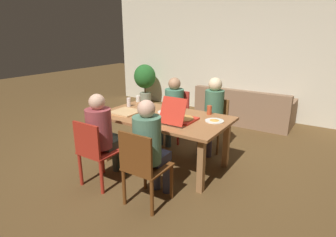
% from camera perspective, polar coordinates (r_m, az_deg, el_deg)
% --- Properties ---
extents(ground_plane, '(20.00, 20.00, 0.00)m').
position_cam_1_polar(ground_plane, '(4.28, -0.73, -9.16)').
color(ground_plane, brown).
extents(back_wall, '(7.06, 0.12, 2.91)m').
position_cam_1_polar(back_wall, '(6.76, 14.89, 13.05)').
color(back_wall, beige).
rests_on(back_wall, ground).
extents(dining_table, '(1.86, 1.07, 0.75)m').
position_cam_1_polar(dining_table, '(4.03, -0.77, -0.71)').
color(dining_table, '#9C6337').
rests_on(dining_table, ground).
extents(chair_0, '(0.45, 0.45, 0.91)m').
position_cam_1_polar(chair_0, '(3.11, -5.28, -9.71)').
color(chair_0, brown).
rests_on(chair_0, ground).
extents(person_0, '(0.32, 0.48, 1.23)m').
position_cam_1_polar(person_0, '(3.13, -3.77, -5.18)').
color(person_0, '#323448').
rests_on(person_0, ground).
extents(chair_1, '(0.38, 0.39, 0.84)m').
position_cam_1_polar(chair_1, '(4.73, 9.71, -0.44)').
color(chair_1, brown).
rests_on(chair_1, ground).
extents(person_1, '(0.31, 0.52, 1.22)m').
position_cam_1_polar(person_1, '(4.54, 9.17, 1.89)').
color(person_1, '#413848').
rests_on(person_1, ground).
extents(chair_2, '(0.42, 0.39, 0.89)m').
position_cam_1_polar(chair_2, '(5.06, 1.78, 1.15)').
color(chair_2, '#B72F25').
rests_on(chair_2, ground).
extents(person_2, '(0.33, 0.55, 1.16)m').
position_cam_1_polar(person_2, '(4.89, 0.92, 2.85)').
color(person_2, '#2E4045').
rests_on(person_2, ground).
extents(chair_3, '(0.44, 0.45, 0.88)m').
position_cam_1_polar(chair_3, '(3.62, -14.73, -6.56)').
color(chair_3, '#AB291B').
rests_on(chair_3, ground).
extents(person_3, '(0.32, 0.55, 1.20)m').
position_cam_1_polar(person_3, '(3.63, -13.24, -2.64)').
color(person_3, '#374137').
rests_on(person_3, ground).
extents(pizza_box_0, '(0.36, 0.50, 0.36)m').
position_cam_1_polar(pizza_box_0, '(3.75, 2.59, 0.17)').
color(pizza_box_0, red).
rests_on(pizza_box_0, dining_table).
extents(pizza_box_1, '(0.39, 0.39, 0.02)m').
position_cam_1_polar(pizza_box_1, '(4.20, -8.70, 1.35)').
color(pizza_box_1, tan).
rests_on(pizza_box_1, dining_table).
extents(plate_0, '(0.25, 0.25, 0.03)m').
position_cam_1_polar(plate_0, '(3.81, 9.56, -0.43)').
color(plate_0, white).
rests_on(plate_0, dining_table).
extents(plate_1, '(0.25, 0.25, 0.03)m').
position_cam_1_polar(plate_1, '(4.16, -0.44, 1.38)').
color(plate_1, silver).
rests_on(plate_1, dining_table).
extents(drinking_glass_0, '(0.07, 0.07, 0.13)m').
position_cam_1_polar(drinking_glass_0, '(4.10, 8.52, 1.75)').
color(drinking_glass_0, '#B54626').
rests_on(drinking_glass_0, dining_table).
extents(drinking_glass_1, '(0.08, 0.08, 0.10)m').
position_cam_1_polar(drinking_glass_1, '(4.82, -6.18, 4.06)').
color(drinking_glass_1, silver).
rests_on(drinking_glass_1, dining_table).
extents(drinking_glass_2, '(0.07, 0.07, 0.14)m').
position_cam_1_polar(drinking_glass_2, '(4.52, -8.09, 3.34)').
color(drinking_glass_2, silver).
rests_on(drinking_glass_2, dining_table).
extents(couch, '(2.01, 0.86, 0.77)m').
position_cam_1_polar(couch, '(6.27, 15.29, 1.63)').
color(couch, '#8B684C').
rests_on(couch, ground).
extents(potted_plant, '(0.58, 0.58, 1.08)m').
position_cam_1_polar(potted_plant, '(7.59, -4.79, 8.11)').
color(potted_plant, gray).
rests_on(potted_plant, ground).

